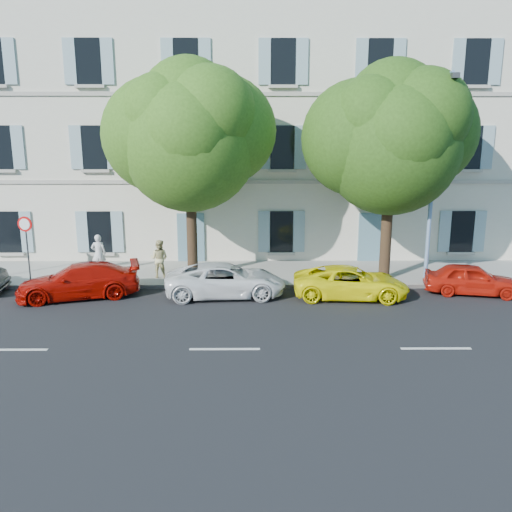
{
  "coord_description": "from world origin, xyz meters",
  "views": [
    {
      "loc": [
        0.79,
        -17.23,
        5.57
      ],
      "look_at": [
        0.93,
        2.0,
        1.4
      ],
      "focal_mm": 35.0,
      "sensor_mm": 36.0,
      "label": 1
    }
  ],
  "objects_px": {
    "car_red_hatchback": "(472,279)",
    "road_sign": "(26,235)",
    "tree_left": "(189,143)",
    "tree_right": "(391,146)",
    "pedestrian_b": "(159,259)",
    "car_yellow_supercar": "(351,282)",
    "car_red_coupe": "(79,281)",
    "pedestrian_a": "(99,254)",
    "street_lamp": "(435,170)",
    "car_white_coupe": "(226,280)"
  },
  "relations": [
    {
      "from": "tree_right",
      "to": "pedestrian_a",
      "type": "height_order",
      "value": "tree_right"
    },
    {
      "from": "car_red_hatchback",
      "to": "street_lamp",
      "type": "height_order",
      "value": "street_lamp"
    },
    {
      "from": "car_red_coupe",
      "to": "car_red_hatchback",
      "type": "xyz_separation_m",
      "value": [
        15.08,
        0.32,
        -0.05
      ]
    },
    {
      "from": "car_red_coupe",
      "to": "tree_left",
      "type": "height_order",
      "value": "tree_left"
    },
    {
      "from": "car_red_hatchback",
      "to": "road_sign",
      "type": "height_order",
      "value": "road_sign"
    },
    {
      "from": "tree_left",
      "to": "street_lamp",
      "type": "xyz_separation_m",
      "value": [
        9.69,
        -1.15,
        -1.03
      ]
    },
    {
      "from": "car_red_hatchback",
      "to": "pedestrian_b",
      "type": "relative_size",
      "value": 2.16
    },
    {
      "from": "pedestrian_b",
      "to": "road_sign",
      "type": "bearing_deg",
      "value": 18.12
    },
    {
      "from": "tree_left",
      "to": "tree_right",
      "type": "xyz_separation_m",
      "value": [
        8.14,
        -0.38,
        -0.13
      ]
    },
    {
      "from": "tree_right",
      "to": "road_sign",
      "type": "xyz_separation_m",
      "value": [
        -14.84,
        -0.29,
        -3.53
      ]
    },
    {
      "from": "car_red_hatchback",
      "to": "road_sign",
      "type": "distance_m",
      "value": 17.9
    },
    {
      "from": "car_white_coupe",
      "to": "car_yellow_supercar",
      "type": "distance_m",
      "value": 4.75
    },
    {
      "from": "car_yellow_supercar",
      "to": "tree_right",
      "type": "bearing_deg",
      "value": -35.6
    },
    {
      "from": "car_red_hatchback",
      "to": "street_lamp",
      "type": "bearing_deg",
      "value": 65.24
    },
    {
      "from": "car_red_coupe",
      "to": "tree_left",
      "type": "bearing_deg",
      "value": 106.2
    },
    {
      "from": "car_red_hatchback",
      "to": "road_sign",
      "type": "xyz_separation_m",
      "value": [
        -17.77,
        1.54,
        1.5
      ]
    },
    {
      "from": "car_red_coupe",
      "to": "tree_right",
      "type": "relative_size",
      "value": 0.52
    },
    {
      "from": "tree_left",
      "to": "tree_right",
      "type": "height_order",
      "value": "tree_left"
    },
    {
      "from": "car_white_coupe",
      "to": "road_sign",
      "type": "height_order",
      "value": "road_sign"
    },
    {
      "from": "car_white_coupe",
      "to": "car_red_hatchback",
      "type": "distance_m",
      "value": 9.53
    },
    {
      "from": "car_red_hatchback",
      "to": "road_sign",
      "type": "bearing_deg",
      "value": 97.52
    },
    {
      "from": "road_sign",
      "to": "street_lamp",
      "type": "height_order",
      "value": "street_lamp"
    },
    {
      "from": "road_sign",
      "to": "pedestrian_b",
      "type": "relative_size",
      "value": 1.66
    },
    {
      "from": "car_red_coupe",
      "to": "road_sign",
      "type": "distance_m",
      "value": 3.58
    },
    {
      "from": "tree_left",
      "to": "pedestrian_a",
      "type": "relative_size",
      "value": 5.09
    },
    {
      "from": "pedestrian_a",
      "to": "car_red_coupe",
      "type": "bearing_deg",
      "value": 86.46
    },
    {
      "from": "car_red_coupe",
      "to": "pedestrian_a",
      "type": "relative_size",
      "value": 2.61
    },
    {
      "from": "car_yellow_supercar",
      "to": "pedestrian_a",
      "type": "bearing_deg",
      "value": 76.09
    },
    {
      "from": "street_lamp",
      "to": "pedestrian_a",
      "type": "bearing_deg",
      "value": 172.16
    },
    {
      "from": "tree_right",
      "to": "pedestrian_b",
      "type": "height_order",
      "value": "tree_right"
    },
    {
      "from": "car_yellow_supercar",
      "to": "tree_left",
      "type": "xyz_separation_m",
      "value": [
        -6.28,
        2.63,
        5.17
      ]
    },
    {
      "from": "tree_right",
      "to": "car_red_coupe",
      "type": "bearing_deg",
      "value": -169.99
    },
    {
      "from": "car_red_coupe",
      "to": "car_yellow_supercar",
      "type": "bearing_deg",
      "value": 73.44
    },
    {
      "from": "car_white_coupe",
      "to": "tree_right",
      "type": "height_order",
      "value": "tree_right"
    },
    {
      "from": "street_lamp",
      "to": "pedestrian_a",
      "type": "relative_size",
      "value": 4.72
    },
    {
      "from": "tree_left",
      "to": "car_red_hatchback",
      "type": "bearing_deg",
      "value": -11.26
    },
    {
      "from": "tree_right",
      "to": "pedestrian_b",
      "type": "relative_size",
      "value": 5.25
    },
    {
      "from": "tree_right",
      "to": "street_lamp",
      "type": "height_order",
      "value": "tree_right"
    },
    {
      "from": "car_white_coupe",
      "to": "pedestrian_b",
      "type": "bearing_deg",
      "value": 48.14
    },
    {
      "from": "tree_left",
      "to": "tree_right",
      "type": "relative_size",
      "value": 1.02
    },
    {
      "from": "car_yellow_supercar",
      "to": "pedestrian_b",
      "type": "height_order",
      "value": "pedestrian_b"
    },
    {
      "from": "tree_left",
      "to": "street_lamp",
      "type": "height_order",
      "value": "tree_left"
    },
    {
      "from": "car_yellow_supercar",
      "to": "car_red_coupe",
      "type": "bearing_deg",
      "value": 93.39
    },
    {
      "from": "tree_right",
      "to": "pedestrian_b",
      "type": "xyz_separation_m",
      "value": [
        -9.54,
        0.28,
        -4.67
      ]
    },
    {
      "from": "tree_right",
      "to": "street_lamp",
      "type": "distance_m",
      "value": 1.94
    },
    {
      "from": "car_red_hatchback",
      "to": "car_white_coupe",
      "type": "bearing_deg",
      "value": 103.59
    },
    {
      "from": "car_yellow_supercar",
      "to": "road_sign",
      "type": "distance_m",
      "value": 13.22
    },
    {
      "from": "car_yellow_supercar",
      "to": "street_lamp",
      "type": "relative_size",
      "value": 0.53
    },
    {
      "from": "tree_left",
      "to": "road_sign",
      "type": "height_order",
      "value": "tree_left"
    },
    {
      "from": "tree_left",
      "to": "car_yellow_supercar",
      "type": "bearing_deg",
      "value": -22.72
    }
  ]
}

